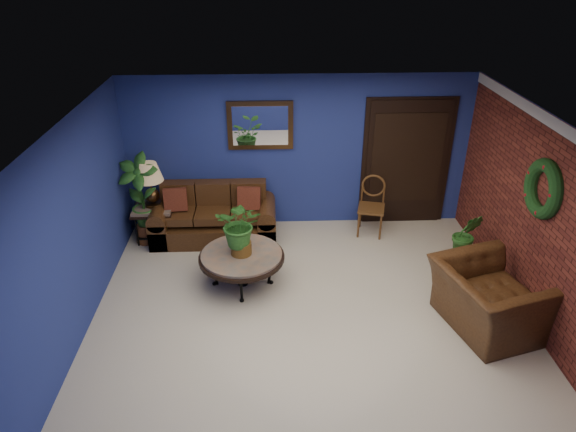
{
  "coord_description": "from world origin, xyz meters",
  "views": [
    {
      "loc": [
        -0.48,
        -5.21,
        4.21
      ],
      "look_at": [
        -0.25,
        0.55,
        1.14
      ],
      "focal_mm": 32.0,
      "sensor_mm": 36.0,
      "label": 1
    }
  ],
  "objects_px": {
    "armchair": "(488,299)",
    "side_chair": "(372,201)",
    "coffee_table": "(242,257)",
    "sofa": "(215,220)",
    "table_lamp": "(150,179)",
    "end_table": "(155,213)"
  },
  "relations": [
    {
      "from": "armchair",
      "to": "side_chair",
      "type": "bearing_deg",
      "value": 6.19
    },
    {
      "from": "side_chair",
      "to": "coffee_table",
      "type": "bearing_deg",
      "value": -130.81
    },
    {
      "from": "sofa",
      "to": "table_lamp",
      "type": "height_order",
      "value": "table_lamp"
    },
    {
      "from": "coffee_table",
      "to": "end_table",
      "type": "distance_m",
      "value": 1.97
    },
    {
      "from": "end_table",
      "to": "armchair",
      "type": "bearing_deg",
      "value": -27.9
    },
    {
      "from": "coffee_table",
      "to": "sofa",
      "type": "bearing_deg",
      "value": 109.75
    },
    {
      "from": "side_chair",
      "to": "armchair",
      "type": "height_order",
      "value": "side_chair"
    },
    {
      "from": "side_chair",
      "to": "armchair",
      "type": "distance_m",
      "value": 2.62
    },
    {
      "from": "end_table",
      "to": "table_lamp",
      "type": "relative_size",
      "value": 0.92
    },
    {
      "from": "end_table",
      "to": "side_chair",
      "type": "height_order",
      "value": "side_chair"
    },
    {
      "from": "side_chair",
      "to": "sofa",
      "type": "bearing_deg",
      "value": -164.65
    },
    {
      "from": "table_lamp",
      "to": "side_chair",
      "type": "height_order",
      "value": "table_lamp"
    },
    {
      "from": "armchair",
      "to": "coffee_table",
      "type": "bearing_deg",
      "value": 55.83
    },
    {
      "from": "sofa",
      "to": "end_table",
      "type": "xyz_separation_m",
      "value": [
        -0.93,
        -0.02,
        0.15
      ]
    },
    {
      "from": "sofa",
      "to": "end_table",
      "type": "height_order",
      "value": "sofa"
    },
    {
      "from": "table_lamp",
      "to": "armchair",
      "type": "bearing_deg",
      "value": -27.9
    },
    {
      "from": "coffee_table",
      "to": "side_chair",
      "type": "relative_size",
      "value": 1.21
    },
    {
      "from": "coffee_table",
      "to": "side_chair",
      "type": "xyz_separation_m",
      "value": [
        2.04,
        1.42,
        0.1
      ]
    },
    {
      "from": "table_lamp",
      "to": "end_table",
      "type": "bearing_deg",
      "value": -45.0
    },
    {
      "from": "sofa",
      "to": "coffee_table",
      "type": "bearing_deg",
      "value": -70.25
    },
    {
      "from": "sofa",
      "to": "table_lamp",
      "type": "bearing_deg",
      "value": -178.54
    },
    {
      "from": "side_chair",
      "to": "armchair",
      "type": "xyz_separation_m",
      "value": [
        0.98,
        -2.42,
        -0.14
      ]
    }
  ]
}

